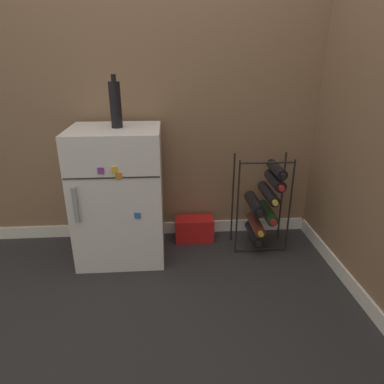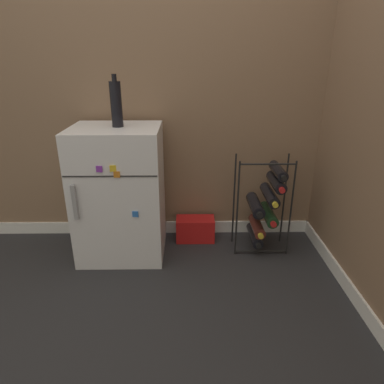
# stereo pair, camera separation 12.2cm
# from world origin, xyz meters

# --- Properties ---
(ground_plane) EXTENTS (14.00, 14.00, 0.00)m
(ground_plane) POSITION_xyz_m (0.00, 0.00, 0.00)
(ground_plane) COLOR #28282B
(wall_back) EXTENTS (6.81, 0.07, 2.50)m
(wall_back) POSITION_xyz_m (0.00, 0.64, 1.24)
(wall_back) COLOR #84664C
(wall_back) RESTS_ON ground_plane
(mini_fridge) EXTENTS (0.55, 0.48, 0.87)m
(mini_fridge) POSITION_xyz_m (-0.46, 0.33, 0.43)
(mini_fridge) COLOR white
(mini_fridge) RESTS_ON ground_plane
(wine_rack) EXTENTS (0.36, 0.32, 0.66)m
(wine_rack) POSITION_xyz_m (0.51, 0.37, 0.33)
(wine_rack) COLOR black
(wine_rack) RESTS_ON ground_plane
(soda_box) EXTENTS (0.28, 0.14, 0.17)m
(soda_box) POSITION_xyz_m (0.04, 0.49, 0.09)
(soda_box) COLOR red
(soda_box) RESTS_ON ground_plane
(fridge_top_bottle) EXTENTS (0.07, 0.07, 0.30)m
(fridge_top_bottle) POSITION_xyz_m (-0.44, 0.34, 1.00)
(fridge_top_bottle) COLOR black
(fridge_top_bottle) RESTS_ON mini_fridge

